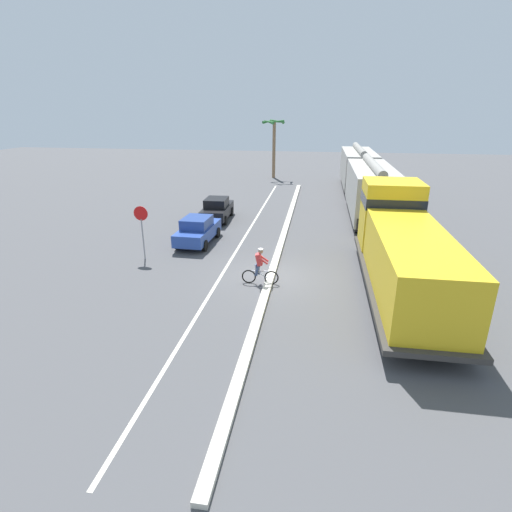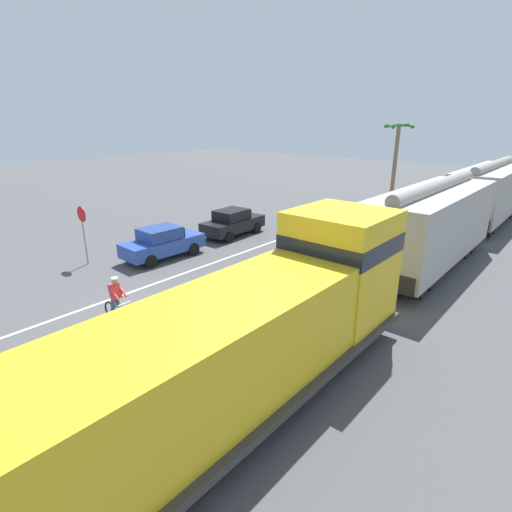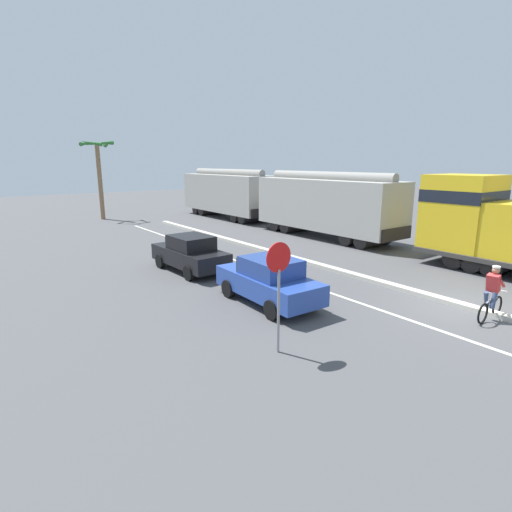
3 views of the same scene
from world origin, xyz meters
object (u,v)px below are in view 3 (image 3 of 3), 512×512
object	(u,v)px
stop_sign	(279,276)
cyclist	(492,295)
parked_car_blue	(268,280)
parked_car_black	(190,253)
palm_tree_near	(99,162)
hopper_car_lead	(326,205)
hopper_car_middle	(227,194)

from	to	relation	value
stop_sign	cyclist	bearing A→B (deg)	-19.18
parked_car_blue	stop_sign	xyz separation A→B (m)	(-2.08, -2.99, 1.21)
parked_car_black	stop_sign	xyz separation A→B (m)	(-1.90, -8.36, 1.21)
palm_tree_near	hopper_car_lead	bearing A→B (deg)	-62.44
hopper_car_middle	cyclist	distance (m)	25.19
hopper_car_middle	parked_car_blue	distance (m)	21.93
parked_car_blue	stop_sign	distance (m)	3.84
parked_car_blue	parked_car_black	xyz separation A→B (m)	(-0.18, 5.37, 0.00)
palm_tree_near	parked_car_blue	bearing A→B (deg)	-93.94
hopper_car_lead	parked_car_black	xyz separation A→B (m)	(-10.87, -2.14, -1.26)
hopper_car_lead	palm_tree_near	distance (m)	19.62
cyclist	palm_tree_near	bearing A→B (deg)	95.35
stop_sign	palm_tree_near	xyz separation A→B (m)	(3.78, 27.73, 2.76)
hopper_car_lead	stop_sign	world-z (taller)	hopper_car_lead
hopper_car_middle	palm_tree_near	size ratio (longest dim) A/B	1.62
cyclist	palm_tree_near	xyz separation A→B (m)	(-2.81, 30.02, 3.97)
parked_car_black	cyclist	distance (m)	11.64
hopper_car_middle	cyclist	bearing A→B (deg)	-104.22
parked_car_blue	parked_car_black	world-z (taller)	same
stop_sign	palm_tree_near	world-z (taller)	palm_tree_near
cyclist	hopper_car_middle	bearing A→B (deg)	75.78
hopper_car_middle	hopper_car_lead	bearing A→B (deg)	-90.00
hopper_car_lead	palm_tree_near	size ratio (longest dim) A/B	1.62
hopper_car_middle	stop_sign	bearing A→B (deg)	-120.03
stop_sign	parked_car_black	bearing A→B (deg)	77.18
hopper_car_lead	parked_car_black	world-z (taller)	hopper_car_lead
hopper_car_lead	hopper_car_middle	distance (m)	11.60
parked_car_black	cyclist	world-z (taller)	cyclist
parked_car_black	palm_tree_near	bearing A→B (deg)	84.45
parked_car_black	stop_sign	size ratio (longest dim) A/B	1.48
parked_car_black	stop_sign	bearing A→B (deg)	-102.82
cyclist	hopper_car_lead	bearing A→B (deg)	64.22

